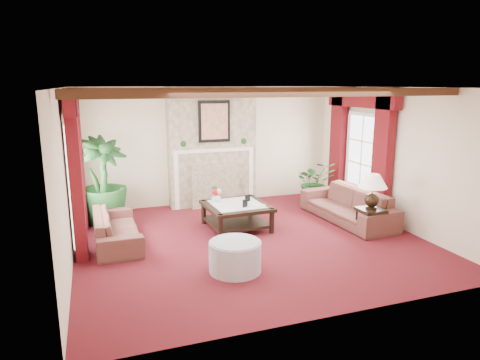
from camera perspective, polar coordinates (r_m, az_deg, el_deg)
name	(u,v)px	position (r m, az deg, el deg)	size (l,w,h in m)	color
floor	(251,240)	(7.79, 1.45, -8.04)	(6.00, 6.00, 0.00)	#410B12
ceiling	(252,88)	(7.29, 1.57, 12.23)	(6.00, 6.00, 0.00)	white
back_wall	(210,146)	(10.01, -4.06, 4.57)	(6.00, 0.02, 2.70)	beige
left_wall	(66,179)	(6.98, -22.22, 0.09)	(0.02, 5.50, 2.70)	beige
right_wall	(394,157)	(8.92, 19.88, 2.84)	(0.02, 5.50, 2.70)	beige
ceiling_beams	(252,91)	(7.29, 1.56, 11.75)	(6.00, 3.00, 0.12)	#321D0F
fireplace	(211,87)	(9.72, -3.87, 12.31)	(2.00, 0.52, 2.70)	tan
french_door_left	(66,122)	(7.86, -22.15, 7.18)	(0.10, 1.10, 2.16)	white
french_door_right	(365,114)	(9.61, 16.34, 8.43)	(0.10, 1.10, 2.16)	white
curtains_left	(71,97)	(7.83, -21.59, 10.30)	(0.20, 2.40, 2.55)	#4B0A0D
curtains_right	(362,94)	(9.53, 15.95, 10.96)	(0.20, 2.40, 2.55)	#4B0A0D
sofa_left	(116,223)	(7.87, -16.19, -5.51)	(0.59, 1.90, 0.74)	#370F1D
sofa_right	(348,200)	(9.02, 14.17, -2.59)	(0.82, 2.30, 0.88)	#370F1D
potted_palm	(104,199)	(9.05, -17.71, -2.44)	(1.72, 2.01, 0.98)	black
small_plant	(315,186)	(10.26, 9.96, -0.84)	(1.08, 1.16, 0.78)	black
coffee_table	(237,216)	(8.36, -0.46, -4.85)	(1.17, 1.17, 0.48)	black
side_table	(370,222)	(8.30, 16.95, -5.39)	(0.44, 0.44, 0.52)	black
ottoman	(235,257)	(6.51, -0.65, -10.18)	(0.79, 0.79, 0.46)	#9695A9
table_lamp	(372,191)	(8.15, 17.22, -1.42)	(0.52, 0.52, 0.66)	black
flower_vase	(216,198)	(8.44, -3.22, -2.36)	(0.23, 0.23, 0.18)	silver
book	(252,199)	(8.05, 1.67, -2.58)	(0.19, 0.16, 0.32)	black
photo_frame_a	(245,203)	(8.06, 0.69, -3.15)	(0.12, 0.02, 0.16)	black
photo_frame_b	(248,198)	(8.45, 1.02, -2.45)	(0.11, 0.02, 0.14)	black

